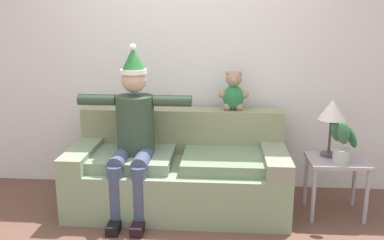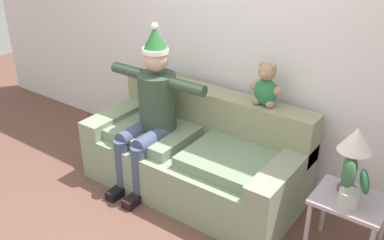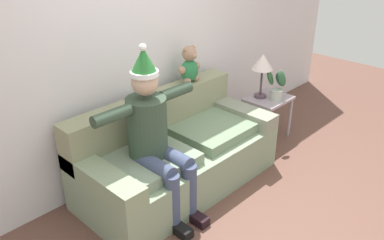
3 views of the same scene
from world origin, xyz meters
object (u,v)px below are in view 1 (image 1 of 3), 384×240
at_px(teddy_bear, 233,92).
at_px(potted_plant, 343,143).
at_px(couch, 179,171).
at_px(table_lamp, 332,112).
at_px(person_seated, 133,130).
at_px(side_table, 336,169).

height_order(teddy_bear, potted_plant, teddy_bear).
bearing_deg(couch, table_lamp, -0.84).
relative_size(couch, person_seated, 1.29).
bearing_deg(teddy_bear, table_lamp, -19.67).
relative_size(person_seated, side_table, 2.90).
height_order(person_seated, table_lamp, person_seated).
distance_m(person_seated, potted_plant, 1.81).
xyz_separation_m(person_seated, teddy_bear, (0.88, 0.46, 0.27)).
xyz_separation_m(person_seated, potted_plant, (1.81, -0.02, -0.07)).
bearing_deg(potted_plant, couch, 172.47).
bearing_deg(side_table, potted_plant, -84.96).
relative_size(person_seated, potted_plant, 3.99).
bearing_deg(side_table, couch, 175.86).
xyz_separation_m(table_lamp, potted_plant, (0.07, -0.17, -0.23)).
height_order(table_lamp, potted_plant, table_lamp).
height_order(couch, side_table, couch).
bearing_deg(couch, teddy_bear, 29.89).
relative_size(couch, potted_plant, 5.17).
height_order(side_table, table_lamp, table_lamp).
bearing_deg(table_lamp, side_table, -54.87).
bearing_deg(person_seated, teddy_bear, 27.28).
distance_m(couch, person_seated, 0.60).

